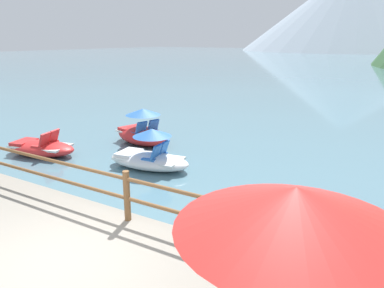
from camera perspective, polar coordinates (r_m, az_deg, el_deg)
ground_plane at (r=43.46m, az=25.65°, el=9.68°), size 200.00×200.00×0.00m
dock_railing at (r=6.77m, az=-10.08°, el=-7.06°), size 23.92×0.12×0.95m
beach_umbrella at (r=2.68m, az=15.59°, el=-10.24°), size 1.70×1.70×2.24m
pedal_boat_0 at (r=13.18m, az=-7.76°, el=1.89°), size 2.58×1.88×1.27m
pedal_boat_2 at (r=10.64m, az=-6.64°, el=-1.84°), size 2.59×1.45×1.18m
pedal_boat_5 at (r=12.77m, az=-22.36°, el=-0.50°), size 2.54×1.64×0.82m
distant_peak at (r=132.05m, az=23.81°, el=18.78°), size 68.18×68.18×25.98m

